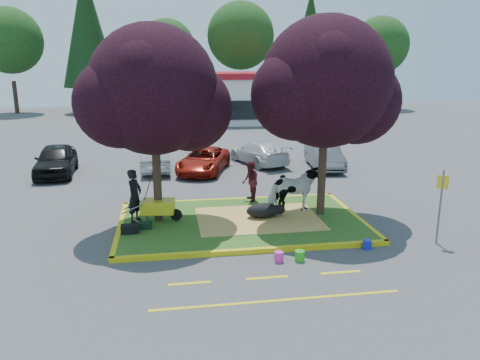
{
  "coord_description": "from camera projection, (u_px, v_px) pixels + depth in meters",
  "views": [
    {
      "loc": [
        -2.44,
        -15.06,
        5.47
      ],
      "look_at": [
        0.04,
        0.5,
        1.43
      ],
      "focal_mm": 35.0,
      "sensor_mm": 36.0,
      "label": 1
    }
  ],
  "objects": [
    {
      "name": "median_island",
      "position": [
        241.0,
        222.0,
        16.12
      ],
      "size": [
        8.0,
        5.0,
        0.15
      ],
      "primitive_type": "cube",
      "color": "#2C571B",
      "rests_on": "ground"
    },
    {
      "name": "straw_bedding",
      "position": [
        258.0,
        218.0,
        16.19
      ],
      "size": [
        4.2,
        3.0,
        0.01
      ],
      "primitive_type": "cube",
      "color": "#DAB05A",
      "rests_on": "median_island"
    },
    {
      "name": "tree_purple_right",
      "position": [
        327.0,
        88.0,
        15.62
      ],
      "size": [
        5.3,
        4.4,
        6.82
      ],
      "color": "black",
      "rests_on": "median_island"
    },
    {
      "name": "car_black",
      "position": [
        56.0,
        160.0,
        22.88
      ],
      "size": [
        2.01,
        4.44,
        1.48
      ],
      "primitive_type": "imported",
      "rotation": [
        0.0,
        0.0,
        0.06
      ],
      "color": "black",
      "rests_on": "ground"
    },
    {
      "name": "fire_lane_stripe_a",
      "position": [
        190.0,
        283.0,
        11.81
      ],
      "size": [
        1.1,
        0.12,
        0.01
      ],
      "primitive_type": "cube",
      "color": "yellow",
      "rests_on": "ground"
    },
    {
      "name": "retail_building",
      "position": [
        214.0,
        97.0,
        42.65
      ],
      "size": [
        20.4,
        8.4,
        4.4
      ],
      "color": "silver",
      "rests_on": "ground"
    },
    {
      "name": "gear_bag_green",
      "position": [
        145.0,
        225.0,
        15.21
      ],
      "size": [
        0.44,
        0.3,
        0.22
      ],
      "primitive_type": "cube",
      "rotation": [
        0.0,
        0.0,
        -0.09
      ],
      "color": "black",
      "rests_on": "median_island"
    },
    {
      "name": "car_white",
      "position": [
        259.0,
        152.0,
        25.32
      ],
      "size": [
        3.07,
        4.65,
        1.25
      ],
      "primitive_type": "imported",
      "rotation": [
        0.0,
        0.0,
        3.47
      ],
      "color": "silver",
      "rests_on": "ground"
    },
    {
      "name": "cow",
      "position": [
        295.0,
        191.0,
        16.54
      ],
      "size": [
        2.17,
        1.43,
        1.69
      ],
      "primitive_type": "imported",
      "rotation": [
        0.0,
        0.0,
        1.85
      ],
      "color": "white",
      "rests_on": "median_island"
    },
    {
      "name": "wheelbarrow",
      "position": [
        158.0,
        207.0,
        15.81
      ],
      "size": [
        1.99,
        0.81,
        0.75
      ],
      "rotation": [
        0.0,
        0.0,
        -0.14
      ],
      "color": "black",
      "rests_on": "median_island"
    },
    {
      "name": "curb_left",
      "position": [
        120.0,
        228.0,
        15.5
      ],
      "size": [
        0.16,
        5.3,
        0.15
      ],
      "primitive_type": "cube",
      "color": "yellow",
      "rests_on": "ground"
    },
    {
      "name": "car_silver",
      "position": [
        156.0,
        157.0,
        23.84
      ],
      "size": [
        1.43,
        4.07,
        1.34
      ],
      "primitive_type": "imported",
      "rotation": [
        0.0,
        0.0,
        3.14
      ],
      "color": "#9C9DA3",
      "rests_on": "ground"
    },
    {
      "name": "car_grey",
      "position": [
        324.0,
        155.0,
        24.33
      ],
      "size": [
        1.85,
        4.2,
        1.34
      ],
      "primitive_type": "imported",
      "rotation": [
        0.0,
        0.0,
        -0.11
      ],
      "color": "#54575C",
      "rests_on": "ground"
    },
    {
      "name": "visitor_a",
      "position": [
        250.0,
        181.0,
        18.05
      ],
      "size": [
        0.62,
        0.78,
        1.56
      ],
      "primitive_type": "imported",
      "rotation": [
        0.0,
        0.0,
        -1.54
      ],
      "color": "#4D1622",
      "rests_on": "median_island"
    },
    {
      "name": "fire_lane_stripe_c",
      "position": [
        341.0,
        272.0,
        12.43
      ],
      "size": [
        1.1,
        0.12,
        0.01
      ],
      "primitive_type": "cube",
      "color": "yellow",
      "rests_on": "ground"
    },
    {
      "name": "curb_right",
      "position": [
        353.0,
        216.0,
        16.74
      ],
      "size": [
        0.16,
        5.3,
        0.15
      ],
      "primitive_type": "cube",
      "color": "yellow",
      "rests_on": "ground"
    },
    {
      "name": "gear_bag_dark",
      "position": [
        130.0,
        229.0,
        14.8
      ],
      "size": [
        0.55,
        0.31,
        0.28
      ],
      "primitive_type": "cube",
      "rotation": [
        0.0,
        0.0,
        0.02
      ],
      "color": "black",
      "rests_on": "median_island"
    },
    {
      "name": "visitor_b",
      "position": [
        283.0,
        192.0,
        16.97
      ],
      "size": [
        0.43,
        0.82,
        1.33
      ],
      "primitive_type": "imported",
      "rotation": [
        0.0,
        0.0,
        -1.71
      ],
      "color": "black",
      "rests_on": "median_island"
    },
    {
      "name": "curb_near",
      "position": [
        255.0,
        251.0,
        13.65
      ],
      "size": [
        8.3,
        0.16,
        0.15
      ],
      "primitive_type": "cube",
      "color": "yellow",
      "rests_on": "ground"
    },
    {
      "name": "car_red",
      "position": [
        204.0,
        160.0,
        23.46
      ],
      "size": [
        3.31,
        4.76,
        1.21
      ],
      "primitive_type": "imported",
      "rotation": [
        0.0,
        0.0,
        -0.33
      ],
      "color": "maroon",
      "rests_on": "ground"
    },
    {
      "name": "treeline",
      "position": [
        197.0,
        39.0,
        50.38
      ],
      "size": [
        46.58,
        7.8,
        14.63
      ],
      "color": "black",
      "rests_on": "ground"
    },
    {
      "name": "bucket_blue",
      "position": [
        367.0,
        245.0,
        13.94
      ],
      "size": [
        0.33,
        0.33,
        0.28
      ],
      "primitive_type": "cylinder",
      "rotation": [
        0.0,
        0.0,
        -0.29
      ],
      "color": "#1726BE",
      "rests_on": "ground"
    },
    {
      "name": "bucket_pink",
      "position": [
        279.0,
        257.0,
        13.07
      ],
      "size": [
        0.35,
        0.35,
        0.29
      ],
      "primitive_type": "cylinder",
      "rotation": [
        0.0,
        0.0,
        -0.38
      ],
      "color": "#EB34A8",
      "rests_on": "ground"
    },
    {
      "name": "curb_far",
      "position": [
        231.0,
        200.0,
        18.59
      ],
      "size": [
        8.3,
        0.16,
        0.15
      ],
      "primitive_type": "cube",
      "color": "yellow",
      "rests_on": "ground"
    },
    {
      "name": "fire_lane_long",
      "position": [
        278.0,
        300.0,
        10.97
      ],
      "size": [
        6.0,
        0.1,
        0.01
      ],
      "primitive_type": "cube",
      "color": "yellow",
      "rests_on": "ground"
    },
    {
      "name": "calf",
      "position": [
        263.0,
        211.0,
        16.24
      ],
      "size": [
        1.36,
        1.08,
        0.52
      ],
      "primitive_type": "ellipsoid",
      "rotation": [
        0.0,
        0.0,
        -0.39
      ],
      "color": "black",
      "rests_on": "median_island"
    },
    {
      "name": "handler",
      "position": [
        135.0,
        196.0,
        15.72
      ],
      "size": [
        0.67,
        0.78,
        1.8
      ],
      "primitive_type": "imported",
      "rotation": [
        0.0,
        0.0,
        1.14
      ],
      "color": "black",
      "rests_on": "median_island"
    },
    {
      "name": "ground",
      "position": [
        241.0,
        224.0,
        16.14
      ],
      "size": [
        90.0,
        90.0,
        0.0
      ],
      "primitive_type": "plane",
      "color": "#424244",
      "rests_on": "ground"
    },
    {
      "name": "bucket_green",
      "position": [
        300.0,
        256.0,
        13.11
      ],
      "size": [
        0.35,
        0.35,
        0.3
      ],
      "primitive_type": "cylinder",
      "rotation": [
        0.0,
        0.0,
        -0.29
      ],
      "color": "green",
      "rests_on": "ground"
    },
    {
      "name": "sign_post",
      "position": [
        441.0,
        199.0,
        14.07
      ],
      "size": [
        0.31,
        0.16,
        2.32
      ],
      "rotation": [
        0.0,
        0.0,
        -0.42
      ],
      "color": "slate",
      "rests_on": "ground"
    },
    {
      "name": "tree_purple_left",
      "position": [
        154.0,
        96.0,
        14.99
      ],
      "size": [
        5.06,
        4.2,
        6.51
      ],
      "color": "black",
      "rests_on": "median_island"
    },
    {
      "name": "fire_lane_stripe_b",
      "position": [
        267.0,
        278.0,
        12.12
      ],
      "size": [
        1.1,
        0.12,
        0.01
      ],
      "primitive_type": "cube",
      "color": "yellow",
      "rests_on": "ground"
    }
  ]
}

